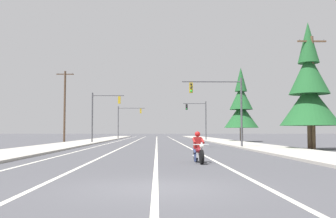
{
  "coord_description": "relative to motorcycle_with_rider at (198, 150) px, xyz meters",
  "views": [
    {
      "loc": [
        0.03,
        -9.88,
        1.47
      ],
      "look_at": [
        0.78,
        16.11,
        2.99
      ],
      "focal_mm": 40.57,
      "sensor_mm": 36.0,
      "label": 1
    }
  ],
  "objects": [
    {
      "name": "ground_plane",
      "position": [
        -1.95,
        -7.75,
        -0.59
      ],
      "size": [
        400.0,
        400.0,
        0.0
      ],
      "primitive_type": "plane",
      "color": "#47474C"
    },
    {
      "name": "conifer_tree_right_verge_far",
      "position": [
        9.9,
        35.21,
        4.22
      ],
      "size": [
        4.76,
        4.76,
        10.48
      ],
      "color": "#4C3828",
      "rests_on": "ground"
    },
    {
      "name": "traffic_signal_near_left",
      "position": [
        -8.77,
        29.05,
        3.45
      ],
      "size": [
        3.97,
        0.37,
        6.2
      ],
      "color": "#47474C",
      "rests_on": "ground"
    },
    {
      "name": "utility_pole_right_near",
      "position": [
        10.46,
        11.99,
        4.17
      ],
      "size": [
        2.33,
        0.26,
        9.06
      ],
      "color": "brown",
      "rests_on": "ground"
    },
    {
      "name": "sidewalk_kerb_left",
      "position": [
        -11.17,
        32.25,
        -0.52
      ],
      "size": [
        4.4,
        110.0,
        0.14
      ],
      "primitive_type": "cube",
      "color": "#ADA89E",
      "rests_on": "ground"
    },
    {
      "name": "conifer_tree_right_verge_near",
      "position": [
        10.28,
        12.27,
        4.13
      ],
      "size": [
        4.68,
        4.68,
        10.3
      ],
      "color": "#4C3828",
      "rests_on": "ground"
    },
    {
      "name": "traffic_signal_mid_left",
      "position": [
        -7.83,
        54.59,
        3.53
      ],
      "size": [
        5.11,
        0.39,
        6.2
      ],
      "color": "#47474C",
      "rests_on": "ground"
    },
    {
      "name": "sidewalk_kerb_right",
      "position": [
        7.28,
        32.25,
        -0.52
      ],
      "size": [
        4.4,
        110.0,
        0.14
      ],
      "primitive_type": "cube",
      "color": "#ADA89E",
      "rests_on": "ground"
    },
    {
      "name": "lane_stripe_left",
      "position": [
        -5.07,
        37.25,
        -0.58
      ],
      "size": [
        0.16,
        100.0,
        0.01
      ],
      "primitive_type": "cube",
      "color": "beige",
      "rests_on": "ground"
    },
    {
      "name": "lane_stripe_far_left",
      "position": [
        -7.7,
        37.25,
        -0.58
      ],
      "size": [
        0.16,
        100.0,
        0.01
      ],
      "primitive_type": "cube",
      "color": "beige",
      "rests_on": "ground"
    },
    {
      "name": "utility_pole_left_near",
      "position": [
        -13.81,
        31.35,
        4.24
      ],
      "size": [
        2.21,
        0.26,
        9.22
      ],
      "color": "#4C3828",
      "rests_on": "ground"
    },
    {
      "name": "traffic_signal_mid_right",
      "position": [
        4.81,
        42.2,
        3.43
      ],
      "size": [
        3.66,
        0.37,
        6.2
      ],
      "color": "#47474C",
      "rests_on": "ground"
    },
    {
      "name": "lane_stripe_center",
      "position": [
        -1.96,
        37.25,
        -0.58
      ],
      "size": [
        0.16,
        100.0,
        0.01
      ],
      "primitive_type": "cube",
      "color": "beige",
      "rests_on": "ground"
    },
    {
      "name": "traffic_signal_near_right",
      "position": [
        4.01,
        15.62,
        3.54
      ],
      "size": [
        5.34,
        0.37,
        6.2
      ],
      "color": "#47474C",
      "rests_on": "ground"
    },
    {
      "name": "lane_stripe_right",
      "position": [
        0.94,
        37.25,
        -0.58
      ],
      "size": [
        0.16,
        100.0,
        0.01
      ],
      "primitive_type": "cube",
      "color": "beige",
      "rests_on": "ground"
    },
    {
      "name": "motorcycle_with_rider",
      "position": [
        0.0,
        0.0,
        0.0
      ],
      "size": [
        0.7,
        2.19,
        1.46
      ],
      "color": "black",
      "rests_on": "ground"
    }
  ]
}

